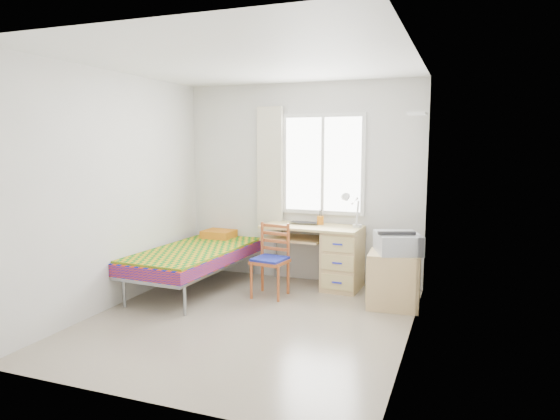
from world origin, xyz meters
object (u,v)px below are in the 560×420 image
object	(u,v)px
desk	(337,255)
chair	(272,255)
cabinet	(394,280)
printer	(398,242)
bed	(199,254)

from	to	relation	value
desk	chair	bearing A→B (deg)	-137.57
desk	cabinet	xyz separation A→B (m)	(0.77, -0.48, -0.12)
desk	chair	xyz separation A→B (m)	(-0.66, -0.56, 0.07)
desk	cabinet	size ratio (longest dim) A/B	2.07
chair	cabinet	xyz separation A→B (m)	(1.43, 0.08, -0.18)
desk	printer	size ratio (longest dim) A/B	1.96
chair	printer	bearing A→B (deg)	12.41
desk	chair	distance (m)	0.87
desk	printer	distance (m)	0.96
cabinet	printer	distance (m)	0.42
chair	printer	size ratio (longest dim) A/B	1.34
chair	bed	bearing A→B (deg)	-171.39
desk	printer	world-z (taller)	printer
cabinet	printer	xyz separation A→B (m)	(0.03, 0.03, 0.42)
chair	cabinet	distance (m)	1.44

